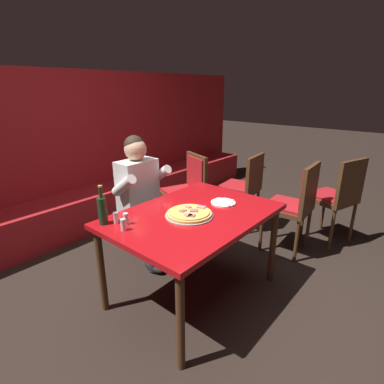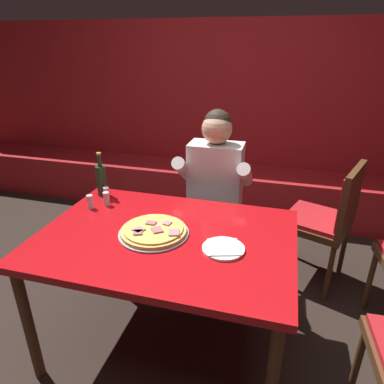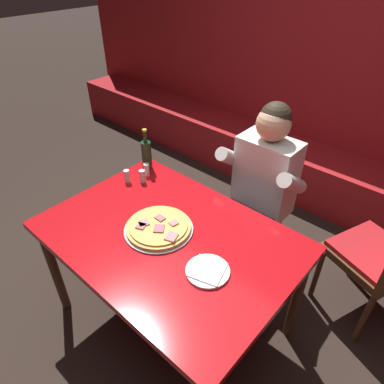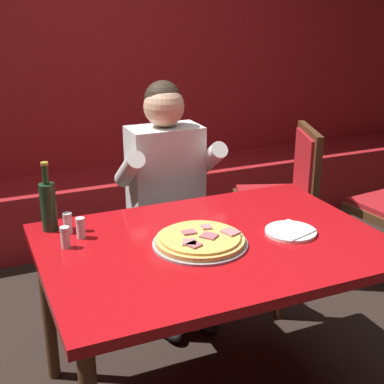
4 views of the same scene
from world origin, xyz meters
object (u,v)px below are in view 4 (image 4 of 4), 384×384
object	(u,v)px
main_dining_table	(213,258)
dining_chair_far_left	(286,190)
diner_seated_blue_shirt	(171,193)
shaker_black_pepper	(68,224)
shaker_red_pepper_flakes	(65,238)
pizza	(200,240)
shaker_parmesan	(81,229)
plate_white_paper	(291,231)
beer_bottle	(48,205)

from	to	relation	value
main_dining_table	dining_chair_far_left	size ratio (longest dim) A/B	1.43
main_dining_table	diner_seated_blue_shirt	size ratio (longest dim) A/B	1.05
main_dining_table	diner_seated_blue_shirt	distance (m)	0.72
shaker_black_pepper	shaker_red_pepper_flakes	size ratio (longest dim) A/B	1.00
pizza	shaker_parmesan	world-z (taller)	shaker_parmesan
shaker_red_pepper_flakes	diner_seated_blue_shirt	size ratio (longest dim) A/B	0.07
plate_white_paper	pizza	bearing A→B (deg)	172.67
plate_white_paper	shaker_red_pepper_flakes	world-z (taller)	shaker_red_pepper_flakes
shaker_parmesan	shaker_red_pepper_flakes	bearing A→B (deg)	-138.49
main_dining_table	shaker_parmesan	world-z (taller)	shaker_parmesan
dining_chair_far_left	shaker_red_pepper_flakes	bearing A→B (deg)	-154.76
shaker_red_pepper_flakes	shaker_black_pepper	bearing A→B (deg)	75.08
shaker_parmesan	shaker_black_pepper	size ratio (longest dim) A/B	1.00
shaker_black_pepper	dining_chair_far_left	bearing A→B (deg)	21.16
beer_bottle	dining_chair_far_left	bearing A→B (deg)	18.24
shaker_parmesan	dining_chair_far_left	bearing A→B (deg)	24.19
dining_chair_far_left	diner_seated_blue_shirt	bearing A→B (deg)	-169.70
pizza	shaker_red_pepper_flakes	world-z (taller)	shaker_red_pepper_flakes
diner_seated_blue_shirt	shaker_red_pepper_flakes	bearing A→B (deg)	-140.20
beer_bottle	dining_chair_far_left	world-z (taller)	beer_bottle
beer_bottle	shaker_parmesan	distance (m)	0.18
plate_white_paper	shaker_red_pepper_flakes	size ratio (longest dim) A/B	2.44
pizza	diner_seated_blue_shirt	size ratio (longest dim) A/B	0.29
plate_white_paper	shaker_red_pepper_flakes	xyz separation A→B (m)	(-0.87, 0.23, 0.03)
plate_white_paper	shaker_parmesan	distance (m)	0.85
pizza	beer_bottle	size ratio (longest dim) A/B	1.28
main_dining_table	shaker_parmesan	distance (m)	0.54
diner_seated_blue_shirt	dining_chair_far_left	bearing A→B (deg)	10.30
diner_seated_blue_shirt	main_dining_table	bearing A→B (deg)	-98.00
plate_white_paper	diner_seated_blue_shirt	distance (m)	0.81
main_dining_table	dining_chair_far_left	xyz separation A→B (m)	(0.91, 0.86, -0.12)
main_dining_table	plate_white_paper	world-z (taller)	plate_white_paper
shaker_parmesan	diner_seated_blue_shirt	size ratio (longest dim) A/B	0.07
pizza	diner_seated_blue_shirt	xyz separation A→B (m)	(0.16, 0.72, -0.07)
plate_white_paper	dining_chair_far_left	size ratio (longest dim) A/B	0.22
dining_chair_far_left	shaker_black_pepper	bearing A→B (deg)	-158.84
beer_bottle	shaker_red_pepper_flakes	world-z (taller)	beer_bottle
shaker_parmesan	beer_bottle	bearing A→B (deg)	126.63
pizza	shaker_red_pepper_flakes	xyz separation A→B (m)	(-0.48, 0.18, 0.02)
shaker_parmesan	dining_chair_far_left	distance (m)	1.54
main_dining_table	shaker_red_pepper_flakes	xyz separation A→B (m)	(-0.55, 0.17, 0.12)
shaker_black_pepper	shaker_red_pepper_flakes	bearing A→B (deg)	-104.92
shaker_red_pepper_flakes	beer_bottle	bearing A→B (deg)	97.15
pizza	dining_chair_far_left	size ratio (longest dim) A/B	0.40
shaker_black_pepper	shaker_red_pepper_flakes	distance (m)	0.14
shaker_parmesan	shaker_black_pepper	distance (m)	0.08
shaker_parmesan	shaker_black_pepper	bearing A→B (deg)	117.65
shaker_red_pepper_flakes	shaker_parmesan	bearing A→B (deg)	41.51
pizza	shaker_red_pepper_flakes	size ratio (longest dim) A/B	4.34
beer_bottle	diner_seated_blue_shirt	world-z (taller)	diner_seated_blue_shirt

